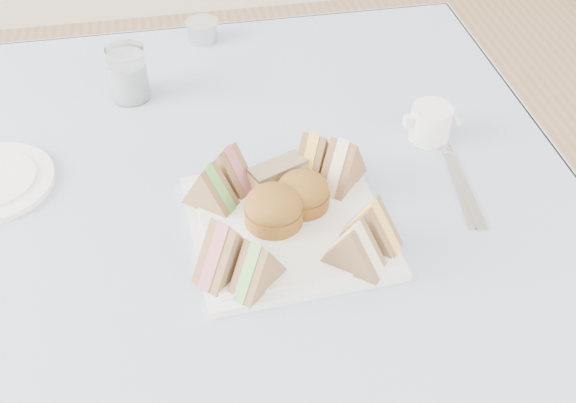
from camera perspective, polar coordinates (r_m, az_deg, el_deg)
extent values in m
cube|color=brown|center=(1.29, -3.95, -12.48)|extent=(0.90, 0.90, 0.74)
cube|color=#AFBDCC|center=(1.01, -4.93, -0.24)|extent=(1.02, 1.02, 0.01)
cube|color=white|center=(0.97, 0.00, -1.93)|extent=(0.27, 0.27, 0.01)
cylinder|color=#A96C28|center=(0.94, -1.14, -0.52)|extent=(0.09, 0.09, 0.05)
cylinder|color=#A96C28|center=(0.97, 1.17, 0.72)|extent=(0.09, 0.09, 0.05)
cube|color=#E6C181|center=(1.01, -0.82, 2.11)|extent=(0.09, 0.06, 0.04)
cylinder|color=white|center=(1.22, -12.52, 9.85)|extent=(0.07, 0.07, 0.09)
cylinder|color=silver|center=(1.37, -6.78, 13.16)|extent=(0.07, 0.07, 0.03)
cube|color=silver|center=(1.07, 13.53, 1.48)|extent=(0.03, 0.20, 0.00)
cube|color=silver|center=(1.06, 13.33, 0.97)|extent=(0.03, 0.16, 0.00)
cylinder|color=white|center=(1.13, 11.19, 6.12)|extent=(0.07, 0.07, 0.06)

